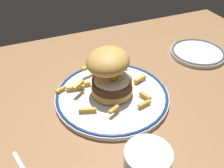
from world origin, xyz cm
name	(u,v)px	position (x,y,z in cm)	size (l,w,h in cm)	color
ground_plane	(124,103)	(0.00, 0.00, -2.00)	(119.49, 81.52, 4.00)	olive
dinner_plate	(112,96)	(-3.03, 1.11, 0.84)	(29.16, 29.16, 1.60)	silver
burger	(110,72)	(-3.04, 2.55, 7.43)	(14.65, 14.35, 11.88)	tan
fries_pile	(103,80)	(-3.58, 6.03, 2.52)	(24.42, 22.19, 2.75)	gold
side_plate	(198,53)	(31.01, 10.28, 0.83)	(17.31, 17.31, 1.60)	silver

